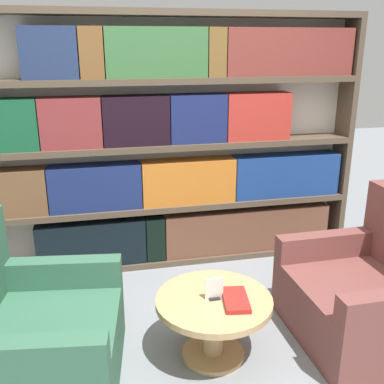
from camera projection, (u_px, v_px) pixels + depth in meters
ground_plane at (217, 368)px, 2.68m from camera, size 14.00×14.00×0.00m
bookshelf at (174, 148)px, 3.74m from camera, size 3.16×0.30×2.09m
armchair_left at (32, 338)px, 2.49m from camera, size 0.96×1.03×0.92m
armchair_right at (369, 295)px, 2.91m from camera, size 0.85×0.93×0.92m
coffee_table at (214, 315)px, 2.70m from camera, size 0.70×0.70×0.41m
table_sign at (214, 290)px, 2.65m from camera, size 0.11×0.06×0.13m
stray_book at (236, 300)px, 2.62m from camera, size 0.18×0.28×0.03m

